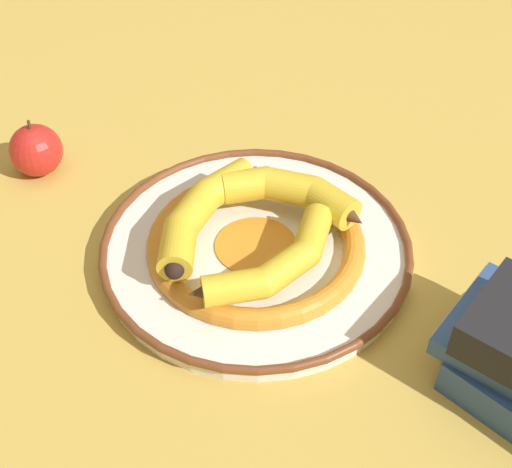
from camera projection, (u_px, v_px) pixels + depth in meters
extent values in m
plane|color=gold|center=(257.00, 235.00, 0.88)|extent=(2.80, 2.80, 0.00)
cylinder|color=white|center=(256.00, 252.00, 0.84)|extent=(0.36, 0.36, 0.02)
torus|color=orange|center=(256.00, 244.00, 0.83)|extent=(0.26, 0.26, 0.03)
cylinder|color=orange|center=(256.00, 246.00, 0.84)|extent=(0.10, 0.10, 0.00)
torus|color=brown|center=(256.00, 245.00, 0.83)|extent=(0.37, 0.37, 0.01)
cylinder|color=gold|center=(233.00, 288.00, 0.74)|extent=(0.07, 0.05, 0.03)
cylinder|color=gold|center=(285.00, 268.00, 0.76)|extent=(0.07, 0.05, 0.03)
cylinder|color=gold|center=(313.00, 233.00, 0.80)|extent=(0.07, 0.07, 0.03)
sphere|color=gold|center=(264.00, 283.00, 0.75)|extent=(0.03, 0.03, 0.03)
sphere|color=gold|center=(306.00, 253.00, 0.78)|extent=(0.03, 0.03, 0.03)
cone|color=#472D19|center=(202.00, 292.00, 0.74)|extent=(0.04, 0.03, 0.03)
sphere|color=black|center=(319.00, 215.00, 0.82)|extent=(0.02, 0.02, 0.02)
cylinder|color=gold|center=(332.00, 204.00, 0.83)|extent=(0.06, 0.07, 0.04)
cylinder|color=gold|center=(290.00, 188.00, 0.86)|extent=(0.07, 0.07, 0.04)
cylinder|color=gold|center=(243.00, 186.00, 0.86)|extent=(0.07, 0.05, 0.04)
sphere|color=gold|center=(313.00, 192.00, 0.85)|extent=(0.04, 0.04, 0.04)
sphere|color=gold|center=(267.00, 183.00, 0.86)|extent=(0.04, 0.04, 0.04)
cone|color=#472D19|center=(351.00, 216.00, 0.82)|extent=(0.04, 0.04, 0.03)
sphere|color=black|center=(219.00, 189.00, 0.85)|extent=(0.02, 0.02, 0.02)
cylinder|color=gold|center=(227.00, 184.00, 0.86)|extent=(0.07, 0.06, 0.04)
cylinder|color=gold|center=(194.00, 211.00, 0.83)|extent=(0.07, 0.07, 0.04)
cylinder|color=gold|center=(178.00, 249.00, 0.78)|extent=(0.06, 0.07, 0.04)
sphere|color=gold|center=(207.00, 195.00, 0.85)|extent=(0.04, 0.04, 0.04)
sphere|color=gold|center=(181.00, 229.00, 0.80)|extent=(0.04, 0.04, 0.04)
cone|color=#472D19|center=(247.00, 172.00, 0.88)|extent=(0.04, 0.04, 0.03)
sphere|color=black|center=(174.00, 270.00, 0.76)|extent=(0.02, 0.02, 0.02)
sphere|color=red|center=(36.00, 150.00, 0.94)|extent=(0.07, 0.07, 0.07)
cylinder|color=#4C3319|center=(29.00, 125.00, 0.91)|extent=(0.00, 0.00, 0.01)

